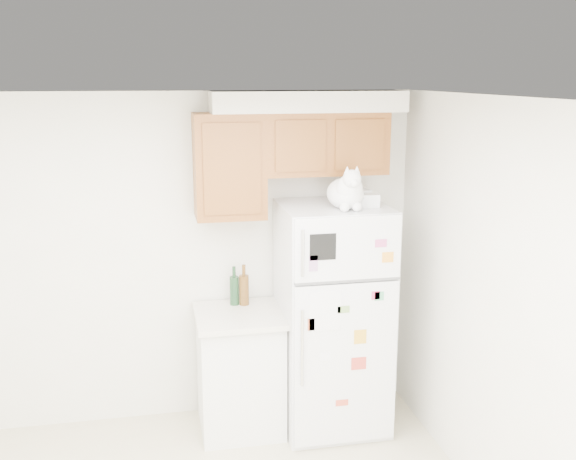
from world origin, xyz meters
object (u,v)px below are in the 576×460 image
object	(u,v)px
storage_box_back	(357,197)
bottle_green	(234,286)
cat	(347,192)
bottle_amber	(244,285)
refrigerator	(333,318)
storage_box_front	(368,200)
base_counter	(240,370)

from	to	relation	value
storage_box_back	bottle_green	xyz separation A→B (m)	(-0.88, 0.20, -0.68)
cat	bottle_amber	world-z (taller)	cat
refrigerator	storage_box_front	size ratio (longest dim) A/B	11.33
storage_box_back	storage_box_front	size ratio (longest dim) A/B	1.20
storage_box_back	bottle_amber	world-z (taller)	storage_box_back
base_counter	storage_box_front	xyz separation A→B (m)	(0.91, -0.15, 1.28)
storage_box_front	bottle_green	xyz separation A→B (m)	(-0.92, 0.33, -0.68)
bottle_amber	storage_box_front	bearing A→B (deg)	-19.99
storage_box_back	bottle_green	size ratio (longest dim) A/B	0.61
cat	bottle_green	distance (m)	1.13
cat	storage_box_back	world-z (taller)	cat
cat	bottle_green	size ratio (longest dim) A/B	1.53
cat	bottle_amber	size ratio (longest dim) A/B	1.46
base_counter	bottle_amber	distance (m)	0.64
refrigerator	bottle_amber	size ratio (longest dim) A/B	5.45
refrigerator	bottle_amber	bearing A→B (deg)	159.91
storage_box_front	bottle_amber	size ratio (longest dim) A/B	0.48
bottle_amber	storage_box_back	bearing A→B (deg)	-12.45
storage_box_front	refrigerator	bearing A→B (deg)	166.83
bottle_green	bottle_amber	distance (m)	0.07
refrigerator	storage_box_front	world-z (taller)	storage_box_front
refrigerator	bottle_green	distance (m)	0.77
bottle_green	storage_box_back	bearing A→B (deg)	-12.56
refrigerator	storage_box_front	bearing A→B (deg)	-19.71
refrigerator	storage_box_back	bearing A→B (deg)	15.68
cat	bottle_green	xyz separation A→B (m)	(-0.75, 0.38, -0.75)
cat	storage_box_front	size ratio (longest dim) A/B	3.04
refrigerator	cat	xyz separation A→B (m)	(0.05, -0.13, 0.97)
base_counter	cat	bearing A→B (deg)	-15.48
refrigerator	storage_box_back	size ratio (longest dim) A/B	9.44
storage_box_front	bottle_green	bearing A→B (deg)	167.02
base_counter	storage_box_back	distance (m)	1.55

